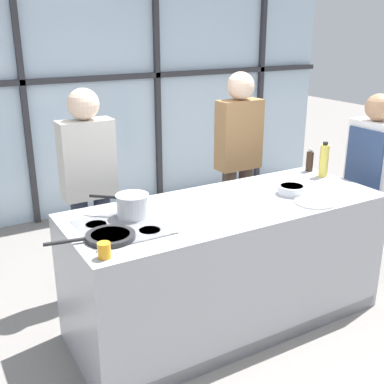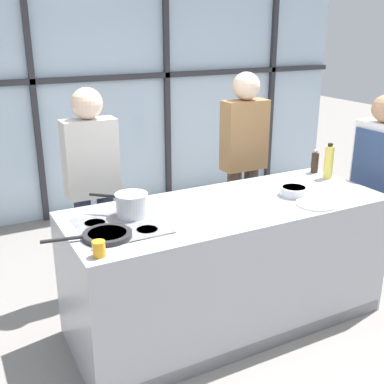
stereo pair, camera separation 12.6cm
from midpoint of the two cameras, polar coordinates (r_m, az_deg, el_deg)
The scene contains 13 objects.
ground_plane at distance 3.75m, azimuth 5.05°, elevation -14.88°, with size 18.00×18.00×0.00m, color gray.
back_window_wall at distance 5.59m, azimuth -9.84°, elevation 11.82°, with size 6.40×0.10×2.80m.
demo_island at distance 3.51m, azimuth 5.26°, elevation -8.63°, with size 2.25×0.87×0.93m.
chef at distance 4.29m, azimuth 21.78°, elevation 1.54°, with size 0.22×0.42×1.58m.
spectator_far_left at distance 3.78m, azimuth -10.81°, elevation 1.38°, with size 0.41×0.23×1.67m.
spectator_center_left at distance 4.37m, azimuth 6.98°, elevation 4.45°, with size 0.41×0.24×1.72m.
frying_pan at distance 2.83m, azimuth -8.94°, elevation -5.04°, with size 0.52×0.29×0.03m.
saucepan at distance 3.11m, azimuth -6.05°, elevation -1.44°, with size 0.33×0.30×0.15m.
white_plate at distance 3.43m, azimuth 15.55°, elevation -1.37°, with size 0.28×0.28×0.01m, color white.
mixing_bowl at distance 3.56m, azimuth 12.97°, elevation 0.13°, with size 0.20×0.20×0.06m.
oil_bottle at distance 4.02m, azimuth 16.78°, elevation 3.44°, with size 0.07×0.07×0.29m.
pepper_grinder at distance 4.15m, azimuth 15.21°, elevation 3.45°, with size 0.06×0.06×0.20m.
juice_glass_near at distance 2.61m, azimuth -9.61°, elevation -6.65°, with size 0.07×0.07×0.09m, color orange.
Camera 2 is at (-1.67, -2.62, 2.10)m, focal length 45.00 mm.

